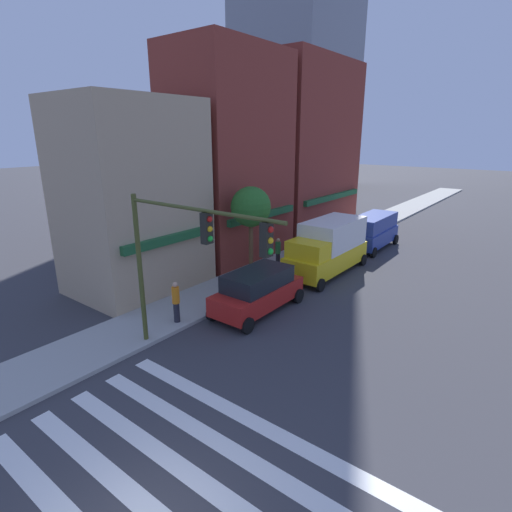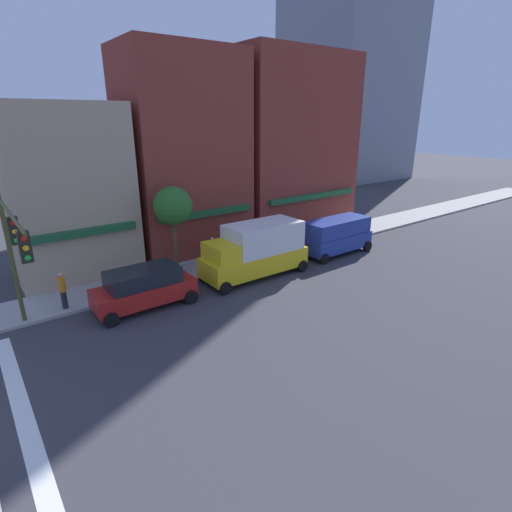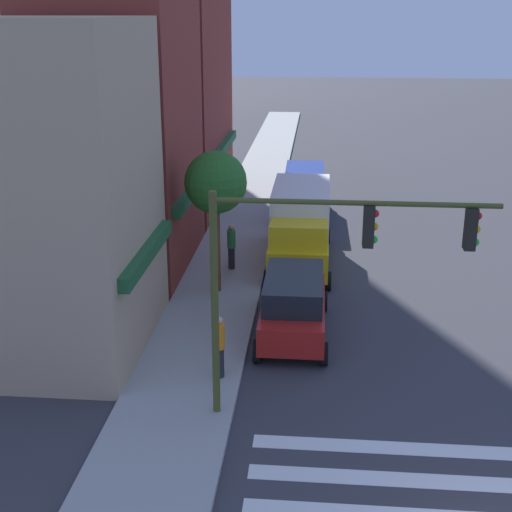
{
  "view_description": "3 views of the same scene",
  "coord_description": "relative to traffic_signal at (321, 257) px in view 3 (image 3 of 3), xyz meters",
  "views": [
    {
      "loc": [
        -3.25,
        -5.37,
        7.73
      ],
      "look_at": [
        11.57,
        6.0,
        2.0
      ],
      "focal_mm": 28.0,
      "sensor_mm": 36.0,
      "label": 1
    },
    {
      "loc": [
        3.82,
        -12.3,
        8.63
      ],
      "look_at": [
        16.64,
        4.7,
        1.2
      ],
      "focal_mm": 28.0,
      "sensor_mm": 36.0,
      "label": 2
    },
    {
      "loc": [
        -10.19,
        4.06,
        9.56
      ],
      "look_at": [
        11.57,
        6.0,
        2.0
      ],
      "focal_mm": 50.0,
      "sensor_mm": 36.0,
      "label": 3
    }
  ],
  "objects": [
    {
      "name": "storefront_row",
      "position": [
        13.62,
        7.55,
        1.86
      ],
      "size": [
        24.61,
        5.3,
        13.2
      ],
      "color": "tan",
      "rests_on": "ground_plane"
    },
    {
      "name": "traffic_signal",
      "position": [
        0.0,
        0.0,
        0.0
      ],
      "size": [
        0.32,
        6.43,
        5.75
      ],
      "color": "#474C1E",
      "rests_on": "ground_plane"
    },
    {
      "name": "suv_red",
      "position": [
        4.9,
        0.75,
        -3.22
      ],
      "size": [
        4.71,
        2.12,
        1.94
      ],
      "rotation": [
        0.0,
        0.0,
        0.0
      ],
      "color": "#B21E19",
      "rests_on": "ground_plane"
    },
    {
      "name": "box_truck_yellow",
      "position": [
        11.52,
        0.75,
        -2.67
      ],
      "size": [
        6.21,
        2.42,
        3.04
      ],
      "rotation": [
        0.0,
        0.0,
        -0.01
      ],
      "color": "yellow",
      "rests_on": "ground_plane"
    },
    {
      "name": "van_blue",
      "position": [
        18.16,
        0.75,
        -2.97
      ],
      "size": [
        5.03,
        2.22,
        2.34
      ],
      "rotation": [
        0.0,
        0.0,
        0.01
      ],
      "color": "navy",
      "rests_on": "ground_plane"
    },
    {
      "name": "pedestrian_green_top",
      "position": [
        10.24,
        3.33,
        -3.18
      ],
      "size": [
        0.32,
        0.32,
        1.77
      ],
      "rotation": [
        0.0,
        0.0,
        6.23
      ],
      "color": "#23232D",
      "rests_on": "sidewalk_left"
    },
    {
      "name": "pedestrian_orange_vest",
      "position": [
        1.73,
        2.62,
        -3.18
      ],
      "size": [
        0.32,
        0.32,
        1.77
      ],
      "rotation": [
        0.0,
        0.0,
        0.14
      ],
      "color": "#23232D",
      "rests_on": "sidewalk_left"
    },
    {
      "name": "street_tree",
      "position": [
        7.97,
        3.55,
        -0.23
      ],
      "size": [
        2.13,
        2.13,
        4.98
      ],
      "color": "brown",
      "rests_on": "sidewalk_left"
    }
  ]
}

